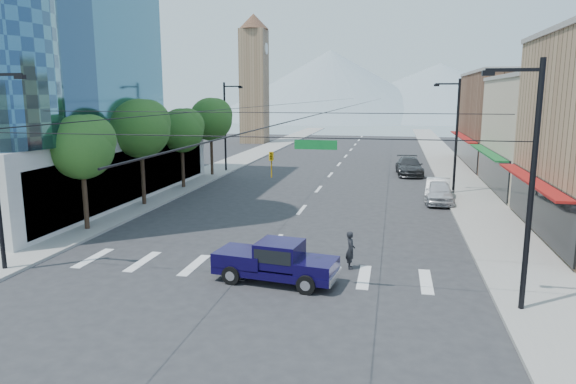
% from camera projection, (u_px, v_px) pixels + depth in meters
% --- Properties ---
extents(ground, '(160.00, 160.00, 0.00)m').
position_uv_depth(ground, '(243.00, 281.00, 21.77)').
color(ground, '#28282B').
rests_on(ground, ground).
extents(sidewalk_left, '(4.00, 120.00, 0.15)m').
position_uv_depth(sidewalk_left, '(243.00, 159.00, 62.63)').
color(sidewalk_left, gray).
rests_on(sidewalk_left, ground).
extents(sidewalk_right, '(4.00, 120.00, 0.15)m').
position_uv_depth(sidewalk_right, '(447.00, 164.00, 57.84)').
color(sidewalk_right, gray).
rests_on(sidewalk_right, ground).
extents(shop_mid, '(12.00, 14.00, 9.00)m').
position_uv_depth(shop_mid, '(576.00, 137.00, 40.03)').
color(shop_mid, tan).
rests_on(shop_mid, ground).
extents(shop_far, '(12.00, 18.00, 10.00)m').
position_uv_depth(shop_far, '(527.00, 121.00, 55.33)').
color(shop_far, brown).
rests_on(shop_far, ground).
extents(clock_tower, '(4.80, 4.80, 20.40)m').
position_uv_depth(clock_tower, '(254.00, 77.00, 82.72)').
color(clock_tower, '#8C6B4C').
rests_on(clock_tower, ground).
extents(mountain_left, '(80.00, 80.00, 22.00)m').
position_uv_depth(mountain_left, '(330.00, 85.00, 167.01)').
color(mountain_left, gray).
rests_on(mountain_left, ground).
extents(mountain_right, '(90.00, 90.00, 18.00)m').
position_uv_depth(mountain_right, '(439.00, 91.00, 170.02)').
color(mountain_right, gray).
rests_on(mountain_right, ground).
extents(tree_near, '(3.65, 3.64, 6.71)m').
position_uv_depth(tree_near, '(84.00, 145.00, 28.91)').
color(tree_near, black).
rests_on(tree_near, ground).
extents(tree_midnear, '(4.09, 4.09, 7.52)m').
position_uv_depth(tree_midnear, '(143.00, 127.00, 35.53)').
color(tree_midnear, black).
rests_on(tree_midnear, ground).
extents(tree_midfar, '(3.65, 3.64, 6.71)m').
position_uv_depth(tree_midfar, '(183.00, 129.00, 42.38)').
color(tree_midfar, black).
rests_on(tree_midfar, ground).
extents(tree_far, '(4.09, 4.09, 7.52)m').
position_uv_depth(tree_far, '(212.00, 118.00, 49.00)').
color(tree_far, black).
rests_on(tree_far, ground).
extents(signal_rig, '(21.80, 0.20, 9.00)m').
position_uv_depth(signal_rig, '(239.00, 177.00, 19.90)').
color(signal_rig, black).
rests_on(signal_rig, ground).
extents(lamp_pole_nw, '(2.00, 0.25, 9.00)m').
position_uv_depth(lamp_pole_nw, '(226.00, 123.00, 51.83)').
color(lamp_pole_nw, black).
rests_on(lamp_pole_nw, ground).
extents(lamp_pole_ne, '(2.00, 0.25, 9.00)m').
position_uv_depth(lamp_pole_ne, '(455.00, 132.00, 39.88)').
color(lamp_pole_ne, black).
rests_on(lamp_pole_ne, ground).
extents(pickup_truck, '(5.44, 2.59, 1.77)m').
position_uv_depth(pickup_truck, '(275.00, 261.00, 21.53)').
color(pickup_truck, '#0D0737').
rests_on(pickup_truck, ground).
extents(pedestrian, '(0.54, 0.71, 1.74)m').
position_uv_depth(pedestrian, '(350.00, 250.00, 23.20)').
color(pedestrian, black).
rests_on(pedestrian, ground).
extents(parked_car_near, '(1.97, 4.81, 1.63)m').
position_uv_depth(parked_car_near, '(439.00, 192.00, 37.28)').
color(parked_car_near, silver).
rests_on(parked_car_near, ground).
extents(parked_car_mid, '(2.19, 5.01, 1.60)m').
position_uv_depth(parked_car_mid, '(438.00, 190.00, 38.36)').
color(parked_car_mid, '#BBBBBB').
rests_on(parked_car_mid, ground).
extents(parked_car_far, '(2.80, 6.08, 1.72)m').
position_uv_depth(parked_car_far, '(409.00, 166.00, 50.36)').
color(parked_car_far, '#323234').
rests_on(parked_car_far, ground).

